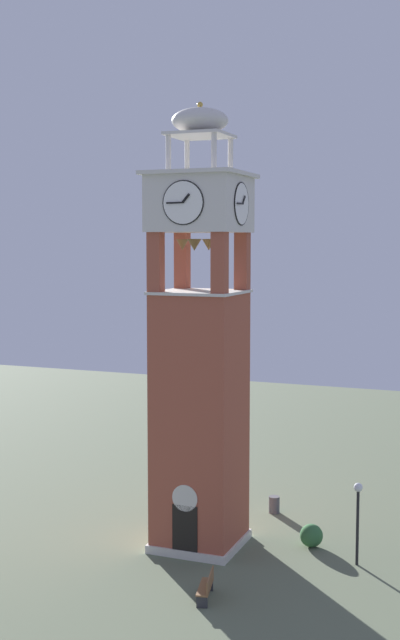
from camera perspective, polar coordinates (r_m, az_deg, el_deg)
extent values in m
plane|color=#5B664C|center=(36.12, 0.00, -15.46)|extent=(80.00, 80.00, 0.00)
cube|color=#9E4C38|center=(34.56, 0.00, -7.09)|extent=(3.32, 3.32, 10.78)
cube|color=beige|center=(36.05, 0.00, -15.20)|extent=(3.52, 3.52, 0.35)
cube|color=black|center=(34.26, -1.07, -14.59)|extent=(1.10, 0.04, 2.20)
cylinder|color=beige|center=(33.81, -1.07, -12.36)|extent=(1.10, 0.04, 1.10)
cube|color=#9E4C38|center=(33.02, -3.12, 3.97)|extent=(0.56, 0.56, 2.53)
cube|color=#9E4C38|center=(31.96, 1.39, 3.92)|extent=(0.56, 0.56, 2.53)
cube|color=#9E4C38|center=(35.54, -1.25, 4.08)|extent=(0.56, 0.56, 2.53)
cube|color=#9E4C38|center=(34.56, 2.98, 4.03)|extent=(0.56, 0.56, 2.53)
cube|color=beige|center=(33.80, 0.00, 1.97)|extent=(3.48, 3.48, 0.12)
cone|color=brown|center=(33.46, 1.19, 5.28)|extent=(0.50, 0.50, 0.47)
cone|color=brown|center=(34.39, 0.62, 5.29)|extent=(0.57, 0.57, 0.48)
cone|color=brown|center=(33.91, -1.23, 5.29)|extent=(0.52, 0.52, 0.45)
cone|color=brown|center=(33.02, -0.40, 5.28)|extent=(0.58, 0.58, 0.48)
cube|color=beige|center=(33.77, 0.00, 8.08)|extent=(3.56, 3.56, 2.27)
cylinder|color=white|center=(32.11, -1.20, 8.21)|extent=(1.73, 0.05, 1.73)
torus|color=black|center=(32.11, -1.20, 8.21)|extent=(1.75, 0.06, 1.75)
cube|color=black|center=(32.00, -1.00, 8.51)|extent=(0.35, 0.03, 0.38)
cube|color=black|center=(32.19, -1.81, 8.20)|extent=(0.69, 0.03, 0.07)
cylinder|color=white|center=(35.45, 1.08, 7.95)|extent=(1.73, 0.05, 1.73)
torus|color=black|center=(35.45, 1.08, 7.95)|extent=(1.75, 0.06, 1.75)
cube|color=black|center=(35.46, 1.34, 8.21)|extent=(0.35, 0.03, 0.38)
cube|color=black|center=(35.62, 0.59, 7.94)|extent=(0.69, 0.03, 0.07)
cylinder|color=white|center=(34.47, -2.81, 8.02)|extent=(0.05, 1.73, 1.73)
torus|color=black|center=(34.47, -2.81, 8.02)|extent=(0.06, 1.75, 1.75)
cube|color=black|center=(34.64, -2.80, 8.27)|extent=(0.03, 0.35, 0.38)
cube|color=black|center=(34.19, -3.14, 8.03)|extent=(0.03, 0.69, 0.07)
cylinder|color=white|center=(33.15, 2.92, 8.12)|extent=(0.05, 1.73, 1.73)
torus|color=black|center=(33.15, 2.92, 8.12)|extent=(0.06, 1.75, 1.75)
cube|color=black|center=(33.27, 3.10, 8.39)|extent=(0.03, 0.35, 0.38)
cube|color=black|center=(32.80, 2.82, 8.14)|extent=(0.03, 0.69, 0.07)
cube|color=beige|center=(33.85, 0.00, 10.14)|extent=(3.92, 3.92, 0.16)
cylinder|color=beige|center=(33.40, -2.23, 11.58)|extent=(0.22, 0.22, 1.45)
cylinder|color=beige|center=(32.66, 0.98, 11.72)|extent=(0.22, 0.22, 1.45)
cylinder|color=beige|center=(35.19, -0.91, 11.27)|extent=(0.22, 0.22, 1.45)
cylinder|color=beige|center=(34.49, 2.15, 11.39)|extent=(0.22, 0.22, 1.45)
cube|color=beige|center=(34.01, 0.00, 12.80)|extent=(2.40, 2.40, 0.12)
ellipsoid|color=beige|center=(34.09, 0.00, 13.77)|extent=(2.32, 2.32, 1.04)
sphere|color=#B79338|center=(34.19, 0.00, 14.83)|extent=(0.24, 0.24, 0.24)
cube|color=brown|center=(31.04, 0.35, -18.18)|extent=(0.79, 1.66, 0.06)
cube|color=brown|center=(30.90, 0.71, -17.72)|extent=(0.41, 1.57, 0.44)
cube|color=#2D2D33|center=(30.49, 0.14, -19.13)|extent=(0.40, 0.17, 0.42)
cube|color=#2D2D33|center=(31.79, 0.55, -18.06)|extent=(0.40, 0.17, 0.42)
cylinder|color=black|center=(34.17, 10.96, -14.12)|extent=(0.12, 0.12, 3.00)
sphere|color=silver|center=(33.64, 11.01, -11.42)|extent=(0.36, 0.36, 0.36)
cylinder|color=#4C4C51|center=(40.07, 5.21, -12.73)|extent=(0.52, 0.52, 0.80)
ellipsoid|color=#336638|center=(36.08, 7.80, -14.71)|extent=(0.98, 0.98, 0.97)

